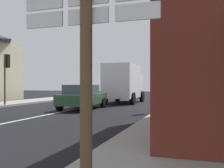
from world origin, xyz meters
name	(u,v)px	position (x,y,z in m)	size (l,w,h in m)	color
ground_plane	(72,110)	(0.00, 10.00, 0.00)	(80.00, 80.00, 0.00)	black
sidewalk_right	(182,117)	(6.34, 8.00, 0.07)	(2.82, 44.00, 0.14)	gray
lane_centre_stripe	(30,118)	(0.00, 6.00, 0.01)	(0.16, 12.00, 0.01)	silver
sedan_far	(83,97)	(0.43, 10.54, 0.76)	(2.16, 4.30, 1.47)	#2D5133
delivery_truck	(124,82)	(1.37, 16.29, 1.65)	(2.49, 5.01, 3.05)	silver
route_sign_post	(87,40)	(5.78, -0.84, 2.00)	(1.66, 0.14, 3.20)	brown
traffic_light_near_right	(163,68)	(5.23, 10.64, 2.38)	(0.30, 0.49, 3.22)	#47474C
traffic_light_near_left	(6,68)	(-5.23, 10.56, 2.61)	(0.30, 0.49, 3.52)	#47474C
traffic_light_far_right	(175,74)	(5.23, 18.35, 2.37)	(0.30, 0.49, 3.20)	#47474C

